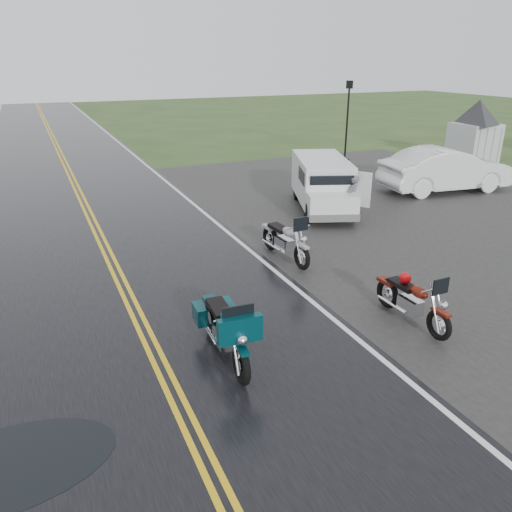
{
  "coord_description": "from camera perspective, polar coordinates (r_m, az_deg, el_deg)",
  "views": [
    {
      "loc": [
        -1.58,
        -7.7,
        5.27
      ],
      "look_at": [
        2.8,
        2.0,
        1.0
      ],
      "focal_mm": 35.0,
      "sensor_mm": 36.0,
      "label": 1
    }
  ],
  "objects": [
    {
      "name": "ground",
      "position": [
        9.46,
        -10.79,
        -12.43
      ],
      "size": [
        120.0,
        120.0,
        0.0
      ],
      "primitive_type": "plane",
      "color": "#2D471E",
      "rests_on": "ground"
    },
    {
      "name": "road",
      "position": [
        18.53,
        -18.43,
        4.26
      ],
      "size": [
        8.0,
        100.0,
        0.04
      ],
      "primitive_type": "cube",
      "color": "black",
      "rests_on": "ground"
    },
    {
      "name": "parking_pad",
      "position": [
        18.63,
        19.63,
        4.19
      ],
      "size": [
        14.0,
        24.0,
        0.03
      ],
      "primitive_type": "cube",
      "color": "black",
      "rests_on": "ground"
    },
    {
      "name": "visitor_center",
      "position": [
        29.36,
        24.01,
        14.46
      ],
      "size": [
        16.0,
        10.0,
        4.8
      ],
      "primitive_type": null,
      "color": "#A8AAAD",
      "rests_on": "ground"
    },
    {
      "name": "motorcycle_red",
      "position": [
        10.37,
        20.35,
        -6.21
      ],
      "size": [
        0.82,
        2.15,
        1.26
      ],
      "primitive_type": null,
      "rotation": [
        0.0,
        0.0,
        0.02
      ],
      "color": "#61140B",
      "rests_on": "ground"
    },
    {
      "name": "motorcycle_teal",
      "position": [
        8.47,
        -1.7,
        -10.69
      ],
      "size": [
        1.03,
        2.47,
        1.43
      ],
      "primitive_type": null,
      "rotation": [
        0.0,
        0.0,
        -0.06
      ],
      "color": "#053038",
      "rests_on": "ground"
    },
    {
      "name": "motorcycle_silver",
      "position": [
        12.93,
        5.31,
        1.03
      ],
      "size": [
        0.98,
        2.38,
        1.38
      ],
      "primitive_type": null,
      "rotation": [
        0.0,
        0.0,
        0.06
      ],
      "color": "#96999D",
      "rests_on": "ground"
    },
    {
      "name": "van_white",
      "position": [
        16.85,
        6.11,
        6.85
      ],
      "size": [
        3.39,
        5.11,
        1.88
      ],
      "primitive_type": null,
      "rotation": [
        0.0,
        0.0,
        -0.37
      ],
      "color": "silver",
      "rests_on": "ground"
    },
    {
      "name": "person_at_van",
      "position": [
        17.19,
        10.93,
        6.38
      ],
      "size": [
        0.69,
        0.61,
        1.59
      ],
      "primitive_type": "imported",
      "rotation": [
        0.0,
        0.0,
        3.65
      ],
      "color": "#545459",
      "rests_on": "ground"
    },
    {
      "name": "sedan_white",
      "position": [
        22.31,
        20.83,
        9.14
      ],
      "size": [
        5.61,
        2.54,
        1.79
      ],
      "primitive_type": "imported",
      "rotation": [
        0.0,
        0.0,
        1.45
      ],
      "color": "silver",
      "rests_on": "ground"
    },
    {
      "name": "lamp_post_far_right",
      "position": [
        27.78,
        10.38,
        14.93
      ],
      "size": [
        0.36,
        0.36,
        4.16
      ],
      "primitive_type": null,
      "color": "black",
      "rests_on": "ground"
    }
  ]
}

